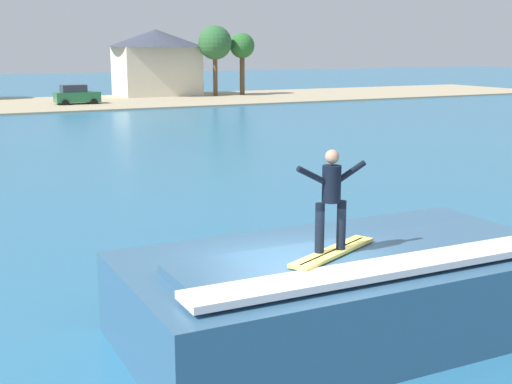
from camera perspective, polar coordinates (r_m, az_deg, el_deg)
The scene contains 8 objects.
ground_plane at distance 12.57m, azimuth 2.95°, elevation -12.54°, with size 260.00×260.00×0.00m, color #2A688E.
wave_crest at distance 12.93m, azimuth 7.49°, elevation -8.06°, with size 8.12×4.16×1.71m.
surfboard at distance 12.00m, azimuth 6.35°, elevation -4.93°, with size 2.16×1.31×0.06m.
surfer at distance 11.71m, azimuth 6.21°, elevation -0.20°, with size 1.34×0.32×1.75m.
car_far_shore at distance 64.14m, azimuth -14.56°, elevation 7.73°, with size 3.87×2.14×1.86m.
house_gabled_white at distance 74.15m, azimuth -8.20°, elevation 10.86°, with size 10.01×10.01×6.91m.
tree_tall_bare at distance 72.35m, azimuth -3.40°, elevation 12.11°, with size 3.44×3.44×7.28m.
tree_short_bushy at distance 73.92m, azimuth -1.15°, elevation 11.80°, with size 2.60×2.60×6.55m.
Camera 1 is at (-5.65, -9.95, 5.20)m, focal length 48.65 mm.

